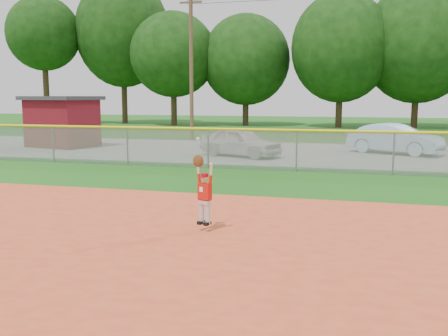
% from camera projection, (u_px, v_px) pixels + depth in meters
% --- Properties ---
extents(ground, '(120.00, 120.00, 0.00)m').
position_uv_depth(ground, '(228.00, 256.00, 8.55)').
color(ground, '#195212').
rests_on(ground, ground).
extents(clay_infield, '(24.00, 16.00, 0.04)m').
position_uv_depth(clay_infield, '(162.00, 335.00, 5.68)').
color(clay_infield, '#C54423').
rests_on(clay_infield, ground).
extents(parking_strip, '(44.00, 10.00, 0.03)m').
position_uv_depth(parking_strip, '(311.00, 153.00, 23.86)').
color(parking_strip, gray).
rests_on(parking_strip, ground).
extents(car_white_a, '(4.12, 2.84, 1.30)m').
position_uv_depth(car_white_a, '(240.00, 142.00, 22.40)').
color(car_white_a, silver).
rests_on(car_white_a, parking_strip).
extents(car_blue, '(4.51, 3.26, 1.41)m').
position_uv_depth(car_blue, '(395.00, 139.00, 23.40)').
color(car_blue, '#96C3E0').
rests_on(car_blue, parking_strip).
extents(utility_shed, '(4.17, 3.57, 2.72)m').
position_uv_depth(utility_shed, '(62.00, 121.00, 26.63)').
color(utility_shed, '#550C13').
rests_on(utility_shed, ground).
extents(outfield_fence, '(40.06, 0.10, 1.55)m').
position_uv_depth(outfield_fence, '(297.00, 147.00, 17.99)').
color(outfield_fence, gray).
rests_on(outfield_fence, ground).
extents(power_lines, '(19.40, 0.24, 9.00)m').
position_uv_depth(power_lines, '(340.00, 62.00, 28.68)').
color(power_lines, '#4C3823').
rests_on(power_lines, ground).
extents(tree_line, '(62.37, 13.00, 14.43)m').
position_uv_depth(tree_line, '(346.00, 41.00, 43.50)').
color(tree_line, '#422D1C').
rests_on(tree_line, ground).
extents(ballplayer, '(0.46, 0.28, 1.75)m').
position_uv_depth(ballplayer, '(204.00, 190.00, 9.93)').
color(ballplayer, silver).
rests_on(ballplayer, ground).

